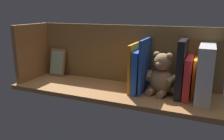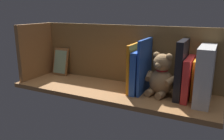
% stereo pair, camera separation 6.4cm
% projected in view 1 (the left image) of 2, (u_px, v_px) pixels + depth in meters
% --- Properties ---
extents(ground_plane, '(1.04, 0.32, 0.02)m').
position_uv_depth(ground_plane, '(112.00, 91.00, 1.17)').
color(ground_plane, '#9E6B3D').
extents(shelf_back_panel, '(1.04, 0.02, 0.31)m').
position_uv_depth(shelf_back_panel, '(122.00, 54.00, 1.24)').
color(shelf_back_panel, olive).
rests_on(shelf_back_panel, ground_plane).
extents(shelf_side_divider, '(0.02, 0.26, 0.31)m').
position_uv_depth(shelf_side_divider, '(32.00, 52.00, 1.31)').
color(shelf_side_divider, '#9E6B3D').
rests_on(shelf_side_divider, ground_plane).
extents(dictionary_thick_white, '(0.06, 0.21, 0.24)m').
position_uv_depth(dictionary_thick_white, '(205.00, 73.00, 0.99)').
color(dictionary_thick_white, silver).
rests_on(dictionary_thick_white, ground_plane).
extents(book_0, '(0.01, 0.14, 0.18)m').
position_uv_depth(book_0, '(194.00, 77.00, 1.04)').
color(book_0, orange).
rests_on(book_0, ground_plane).
extents(book_1, '(0.03, 0.18, 0.19)m').
position_uv_depth(book_1, '(188.00, 77.00, 1.03)').
color(book_1, red).
rests_on(book_1, ground_plane).
extents(book_2, '(0.03, 0.17, 0.26)m').
position_uv_depth(book_2, '(181.00, 68.00, 1.04)').
color(book_2, black).
rests_on(book_2, ground_plane).
extents(teddy_bear, '(0.16, 0.15, 0.20)m').
position_uv_depth(teddy_bear, '(161.00, 76.00, 1.07)').
color(teddy_bear, tan).
rests_on(teddy_bear, ground_plane).
extents(book_3, '(0.01, 0.19, 0.26)m').
position_uv_depth(book_3, '(145.00, 65.00, 1.10)').
color(book_3, blue).
rests_on(book_3, ground_plane).
extents(book_4, '(0.03, 0.19, 0.20)m').
position_uv_depth(book_4, '(140.00, 70.00, 1.11)').
color(book_4, blue).
rests_on(book_4, ground_plane).
extents(book_5, '(0.01, 0.18, 0.23)m').
position_uv_depth(book_5, '(135.00, 67.00, 1.12)').
color(book_5, orange).
rests_on(book_5, ground_plane).
extents(picture_frame_leaning, '(0.10, 0.05, 0.16)m').
position_uv_depth(picture_frame_leaning, '(58.00, 62.00, 1.38)').
color(picture_frame_leaning, '#9E6B3D').
rests_on(picture_frame_leaning, ground_plane).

